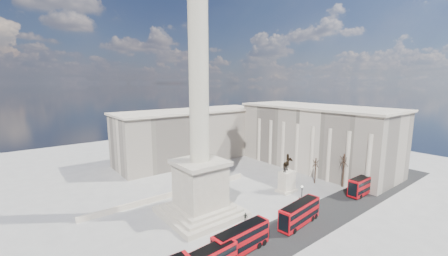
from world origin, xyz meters
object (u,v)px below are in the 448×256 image
red_bus_c (300,213)px  red_bus_d (364,184)px  equestrian_statue (287,178)px  pedestrian_crossing (245,217)px  pedestrian_walking (293,211)px  red_bus_b (242,239)px  nelsons_column (200,150)px  pedestrian_standing (299,202)px  victorian_lamp (302,197)px

red_bus_c → red_bus_d: bearing=-7.2°
red_bus_c → equestrian_statue: (10.40, 11.46, 1.06)m
red_bus_d → pedestrian_crossing: 31.12m
equestrian_statue → pedestrian_walking: bearing=-135.4°
pedestrian_walking → pedestrian_crossing: (-8.51, 4.10, -0.10)m
red_bus_b → equestrian_statue: 26.73m
pedestrian_walking → pedestrian_crossing: 9.45m
red_bus_b → pedestrian_walking: (15.52, 2.70, -1.24)m
nelsons_column → red_bus_b: 17.93m
red_bus_d → pedestrian_standing: bearing=163.1°
nelsons_column → red_bus_c: size_ratio=4.79×
red_bus_c → red_bus_d: (23.42, -0.30, 0.02)m
equestrian_statue → pedestrian_crossing: equestrian_statue is taller
red_bus_d → red_bus_c: bearing=179.0°
victorian_lamp → pedestrian_walking: 3.27m
victorian_lamp → equestrian_statue: bearing=53.8°
victorian_lamp → pedestrian_standing: 4.26m
equestrian_statue → pedestrian_crossing: (-17.20, -4.47, -2.43)m
equestrian_statue → pedestrian_walking: (-8.69, -8.57, -2.33)m
victorian_lamp → pedestrian_crossing: (-10.62, 4.53, -2.57)m
nelsons_column → pedestrian_crossing: (5.07, -7.40, -12.11)m
nelsons_column → pedestrian_walking: size_ratio=27.48×
pedestrian_walking → pedestrian_crossing: bearing=141.4°
equestrian_statue → red_bus_d: bearing=-42.1°
equestrian_statue → pedestrian_standing: (-4.02, -6.67, -2.33)m
nelsons_column → red_bus_b: size_ratio=4.89×
nelsons_column → red_bus_c: (11.87, -14.39, -10.74)m
red_bus_b → victorian_lamp: bearing=4.0°
red_bus_b → pedestrian_standing: size_ratio=5.65×
nelsons_column → victorian_lamp: size_ratio=8.71×
pedestrian_crossing → equestrian_statue: bearing=-106.0°
red_bus_c → pedestrian_walking: size_ratio=5.74×
red_bus_d → red_bus_b: bearing=179.0°
red_bus_b → equestrian_statue: equestrian_statue is taller
red_bus_b → pedestrian_crossing: bearing=40.7°
victorian_lamp → pedestrian_crossing: 11.82m
red_bus_b → pedestrian_crossing: (7.01, 6.80, -1.34)m
red_bus_b → red_bus_d: (37.24, -0.49, 0.05)m
red_bus_d → pedestrian_crossing: size_ratio=6.42×
red_bus_d → equestrian_statue: (-13.02, 11.77, 1.04)m
nelsons_column → red_bus_b: nelsons_column is taller
nelsons_column → victorian_lamp: bearing=-37.2°
nelsons_column → victorian_lamp: nelsons_column is taller
red_bus_b → pedestrian_crossing: size_ratio=6.34×
victorian_lamp → equestrian_statue: (6.58, 9.00, -0.13)m
red_bus_d → pedestrian_walking: size_ratio=5.70×
nelsons_column → pedestrian_standing: (18.25, -9.59, -12.01)m
victorian_lamp → pedestrian_crossing: victorian_lamp is taller
red_bus_b → pedestrian_walking: 15.81m
victorian_lamp → pedestrian_crossing: size_ratio=3.56×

